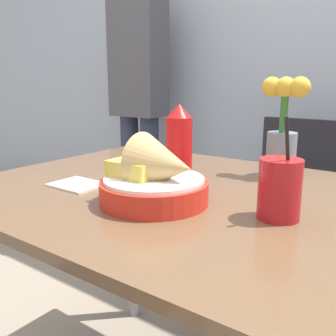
{
  "coord_description": "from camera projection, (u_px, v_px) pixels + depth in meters",
  "views": [
    {
      "loc": [
        0.55,
        -0.76,
        1.02
      ],
      "look_at": [
        0.03,
        -0.04,
        0.81
      ],
      "focal_mm": 40.0,
      "sensor_mm": 36.0,
      "label": 1
    }
  ],
  "objects": [
    {
      "name": "food_basket",
      "position": [
        157.0,
        179.0,
        0.83
      ],
      "size": [
        0.24,
        0.24,
        0.16
      ],
      "color": "red",
      "rests_on": "dining_table"
    },
    {
      "name": "ketchup_bottle",
      "position": [
        179.0,
        144.0,
        1.01
      ],
      "size": [
        0.07,
        0.07,
        0.21
      ],
      "color": "red",
      "rests_on": "dining_table"
    },
    {
      "name": "dining_table",
      "position": [
        169.0,
        226.0,
        1.0
      ],
      "size": [
        1.02,
        0.84,
        0.75
      ],
      "color": "brown",
      "rests_on": "ground_plane"
    },
    {
      "name": "wall_window",
      "position": [
        318.0,
        23.0,
        1.83
      ],
      "size": [
        7.0,
        0.06,
        2.6
      ],
      "color": "#9EA8B7",
      "rests_on": "ground_plane"
    },
    {
      "name": "chair_far_window",
      "position": [
        296.0,
        199.0,
        1.63
      ],
      "size": [
        0.4,
        0.4,
        0.86
      ],
      "color": "black",
      "rests_on": "ground_plane"
    },
    {
      "name": "person_standing",
      "position": [
        138.0,
        89.0,
        2.2
      ],
      "size": [
        0.32,
        0.19,
        1.68
      ],
      "color": "#2D3347",
      "rests_on": "ground_plane"
    },
    {
      "name": "napkin",
      "position": [
        78.0,
        185.0,
        0.98
      ],
      "size": [
        0.13,
        0.1,
        0.01
      ],
      "color": "white",
      "rests_on": "dining_table"
    },
    {
      "name": "drink_cup",
      "position": [
        280.0,
        191.0,
        0.73
      ],
      "size": [
        0.08,
        0.08,
        0.21
      ],
      "color": "red",
      "rests_on": "dining_table"
    },
    {
      "name": "flower_vase",
      "position": [
        283.0,
        129.0,
        1.05
      ],
      "size": [
        0.13,
        0.08,
        0.28
      ],
      "color": "gray",
      "rests_on": "dining_table"
    }
  ]
}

